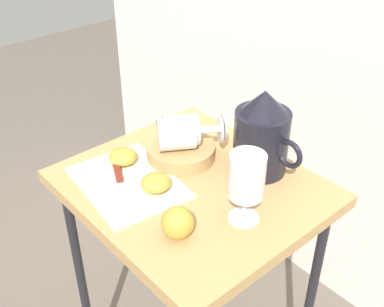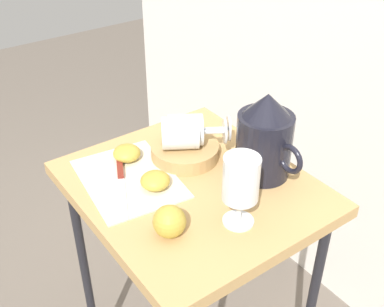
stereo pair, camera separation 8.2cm
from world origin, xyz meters
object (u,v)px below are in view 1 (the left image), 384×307
at_px(wine_glass_upright, 246,180).
at_px(apple_half_right, 156,183).
at_px(table, 192,209).
at_px(basket_tray, 181,151).
at_px(apple_half_left, 123,157).
at_px(apple_whole, 178,223).
at_px(wine_glass_tipped_near, 183,130).
at_px(pitcher, 261,139).
at_px(wine_glass_tipped_far, 178,134).
at_px(knife, 120,180).

distance_m(wine_glass_upright, apple_half_right, 0.22).
height_order(table, basket_tray, basket_tray).
height_order(basket_tray, apple_half_left, apple_half_left).
bearing_deg(basket_tray, apple_whole, -41.46).
relative_size(basket_tray, wine_glass_tipped_near, 1.03).
distance_m(table, wine_glass_tipped_near, 0.19).
height_order(pitcher, wine_glass_tipped_far, pitcher).
relative_size(table, knife, 3.47).
distance_m(pitcher, apple_half_left, 0.33).
relative_size(apple_half_right, knife, 0.31).
distance_m(basket_tray, pitcher, 0.20).
height_order(basket_tray, pitcher, pitcher).
height_order(apple_half_right, apple_whole, apple_whole).
xyz_separation_m(basket_tray, apple_half_right, (0.06, -0.12, 0.00)).
bearing_deg(apple_half_left, pitcher, 45.32).
height_order(pitcher, apple_half_left, pitcher).
xyz_separation_m(pitcher, wine_glass_tipped_far, (-0.15, -0.12, -0.01)).
height_order(table, knife, knife).
relative_size(basket_tray, knife, 0.79).
distance_m(apple_half_left, apple_whole, 0.28).
distance_m(wine_glass_tipped_near, apple_whole, 0.28).
bearing_deg(basket_tray, wine_glass_upright, -10.92).
distance_m(table, wine_glass_tipped_far, 0.18).
bearing_deg(apple_whole, basket_tray, 138.54).
bearing_deg(table, wine_glass_tipped_near, 149.92).
bearing_deg(wine_glass_tipped_far, table, -22.12).
distance_m(basket_tray, apple_half_right, 0.14).
relative_size(pitcher, apple_half_left, 3.09).
bearing_deg(pitcher, table, -111.91).
bearing_deg(table, apple_half_right, -111.88).
relative_size(apple_whole, knife, 0.31).
distance_m(basket_tray, apple_half_left, 0.14).
xyz_separation_m(basket_tray, pitcher, (0.16, 0.11, 0.06)).
bearing_deg(pitcher, wine_glass_tipped_near, -148.06).
xyz_separation_m(wine_glass_upright, apple_half_right, (-0.19, -0.08, -0.08)).
bearing_deg(wine_glass_tipped_near, basket_tray, -85.72).
distance_m(table, wine_glass_upright, 0.24).
bearing_deg(apple_whole, apple_half_right, 158.45).
relative_size(basket_tray, wine_glass_upright, 1.06).
height_order(table, apple_half_right, apple_half_right).
distance_m(wine_glass_upright, wine_glass_tipped_far, 0.26).
xyz_separation_m(apple_half_left, knife, (0.06, -0.05, -0.01)).
height_order(basket_tray, apple_half_right, apple_half_right).
height_order(apple_half_left, knife, apple_half_left).
height_order(wine_glass_upright, apple_half_right, wine_glass_upright).
bearing_deg(apple_half_right, knife, -148.51).
xyz_separation_m(wine_glass_tipped_near, apple_half_left, (-0.07, -0.13, -0.05)).
height_order(table, wine_glass_upright, wine_glass_upright).
height_order(wine_glass_tipped_near, wine_glass_tipped_far, wine_glass_tipped_far).
xyz_separation_m(table, knife, (-0.11, -0.12, 0.08)).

